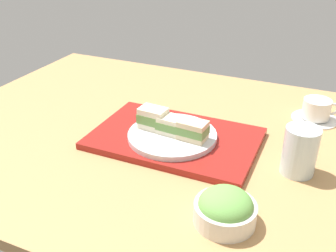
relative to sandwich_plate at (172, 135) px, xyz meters
The scene contains 9 objects.
ground_plane 6.44cm from the sandwich_plate, 110.70° to the left, with size 140.00×100.00×3.00cm, color tan.
serving_tray 2.15cm from the sandwich_plate, 85.06° to the left, with size 43.56×28.41×1.79cm, color maroon.
sandwich_plate is the anchor object (origin of this frame).
sandwich_near 6.89cm from the sandwich_plate, behind, with size 7.90×5.61×5.79cm.
sandwich_middle 3.04cm from the sandwich_plate, 90.00° to the left, with size 8.04×5.60×4.64cm.
sandwich_far 6.69cm from the sandwich_plate, ahead, with size 7.75×5.54×4.98cm.
salad_bowl 31.77cm from the sandwich_plate, 47.79° to the right, with size 12.31×12.31×7.20cm.
coffee_cup 44.95cm from the sandwich_plate, 42.17° to the left, with size 13.35×13.35×6.43cm.
drinking_glass 32.17cm from the sandwich_plate, ahead, with size 7.88×7.88×11.64cm, color silver.
Camera 1 is at (36.79, -86.50, 52.82)cm, focal length 41.52 mm.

